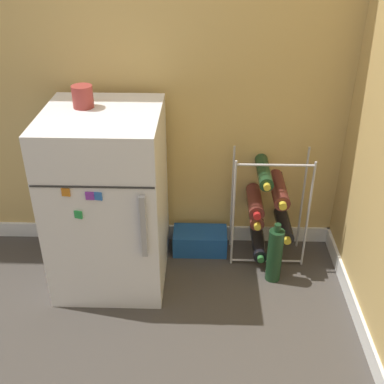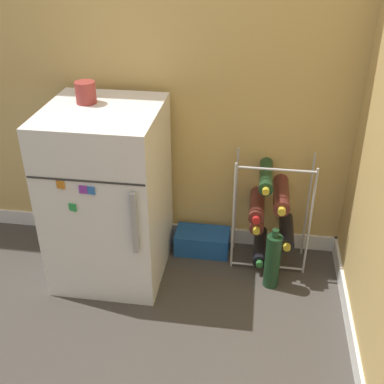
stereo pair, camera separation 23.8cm
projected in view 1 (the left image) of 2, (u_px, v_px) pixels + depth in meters
name	position (u px, v px, depth m)	size (l,w,h in m)	color
ground_plane	(155.00, 330.00, 2.18)	(14.00, 14.00, 0.00)	#423D38
wall_back	(160.00, 13.00, 2.20)	(6.86, 0.07, 2.50)	tan
mini_fridge	(109.00, 200.00, 2.31)	(0.53, 0.57, 0.89)	white
wine_rack	(267.00, 207.00, 2.51)	(0.39, 0.32, 0.62)	#B2B2B7
soda_box	(200.00, 241.00, 2.67)	(0.29, 0.16, 0.12)	#194C9E
fridge_top_cup	(83.00, 97.00, 2.13)	(0.09, 0.09, 0.10)	maroon
loose_bottle_floor	(275.00, 255.00, 2.42)	(0.08, 0.08, 0.34)	#19381E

